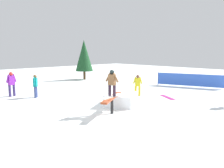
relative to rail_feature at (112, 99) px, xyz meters
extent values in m
plane|color=white|center=(0.00, 0.00, -0.70)|extent=(60.00, 60.00, 0.00)
cylinder|color=black|center=(0.00, 0.00, -0.33)|extent=(0.14, 0.14, 0.74)
cube|color=#A53F1E|center=(0.00, 0.00, 0.08)|extent=(2.34, 1.53, 0.08)
cube|color=white|center=(-1.50, -0.88, -0.38)|extent=(2.31, 2.20, 0.64)
cube|color=white|center=(0.00, 0.00, 0.14)|extent=(1.57, 0.60, 0.03)
cylinder|color=#312131|center=(0.03, -0.13, 0.41)|extent=(0.14, 0.14, 0.52)
cylinder|color=#312131|center=(-0.03, 0.13, 0.41)|extent=(0.14, 0.14, 0.52)
cube|color=brown|center=(0.00, 0.00, 0.93)|extent=(0.27, 0.37, 0.50)
cylinder|color=brown|center=(0.04, -0.21, 1.04)|extent=(0.15, 0.33, 0.46)
cylinder|color=brown|center=(-0.04, 0.21, 1.04)|extent=(0.15, 0.33, 0.46)
sphere|color=black|center=(0.00, 0.00, 1.29)|extent=(0.22, 0.22, 0.22)
cylinder|color=navy|center=(1.83, -7.46, -0.32)|extent=(0.16, 0.16, 0.76)
cylinder|color=navy|center=(2.11, -7.40, -0.32)|extent=(0.16, 0.16, 0.76)
cube|color=purple|center=(1.97, -7.43, 0.36)|extent=(0.41, 0.29, 0.61)
cylinder|color=purple|center=(1.74, -7.47, 0.50)|extent=(0.26, 0.14, 0.55)
cylinder|color=purple|center=(2.20, -7.39, 0.50)|extent=(0.26, 0.14, 0.55)
sphere|color=red|center=(1.97, -7.43, 0.78)|extent=(0.24, 0.24, 0.24)
cylinder|color=#35437C|center=(1.07, -5.92, -0.35)|extent=(0.14, 0.14, 0.70)
cylinder|color=#35437C|center=(0.91, -6.12, -0.35)|extent=(0.14, 0.14, 0.70)
cube|color=#0C8F8E|center=(0.99, -6.02, 0.28)|extent=(0.37, 0.39, 0.55)
cylinder|color=#0C8F8E|center=(1.12, -5.86, 0.40)|extent=(0.19, 0.20, 0.49)
cylinder|color=#0C8F8E|center=(0.86, -6.18, 0.40)|extent=(0.19, 0.20, 0.49)
sphere|color=brown|center=(0.99, -6.02, 0.66)|extent=(0.21, 0.21, 0.21)
cylinder|color=yellow|center=(-3.97, -1.90, -0.37)|extent=(0.14, 0.14, 0.66)
cylinder|color=yellow|center=(-4.17, -1.73, -0.37)|extent=(0.14, 0.14, 0.66)
cube|color=yellow|center=(-4.07, -1.81, 0.23)|extent=(0.38, 0.36, 0.53)
cylinder|color=yellow|center=(-3.92, -1.95, 0.35)|extent=(0.21, 0.20, 0.48)
cylinder|color=yellow|center=(-4.22, -1.68, 0.35)|extent=(0.21, 0.20, 0.48)
sphere|color=brown|center=(-4.07, -1.81, 0.60)|extent=(0.21, 0.21, 0.21)
cube|color=#CF2B94|center=(-5.09, -0.18, -0.69)|extent=(1.00, 1.48, 0.02)
cylinder|color=blue|center=(-9.01, -3.59, -0.15)|extent=(0.06, 0.06, 1.10)
cube|color=blue|center=(-9.92, -1.13, -0.09)|extent=(1.83, 4.92, 0.99)
cylinder|color=#4C331E|center=(-6.68, -11.16, -0.25)|extent=(0.24, 0.24, 0.90)
cone|color=#194723|center=(-6.68, -11.16, 1.79)|extent=(1.79, 1.79, 3.18)
camera|label=1|loc=(6.95, 7.26, 2.24)|focal=35.00mm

